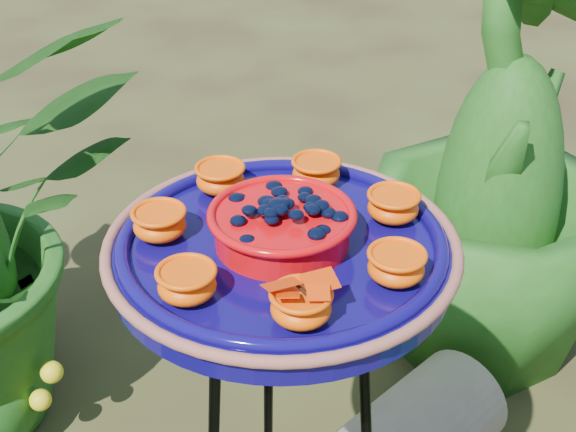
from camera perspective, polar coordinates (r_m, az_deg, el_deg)
The scene contains 2 objects.
feeder_dish at distance 0.96m, azimuth -0.43°, elevation -2.00°, with size 0.43×0.43×0.10m.
shrub_back_right at distance 1.87m, azimuth 15.16°, elevation 4.60°, with size 0.62×0.62×1.11m, color #1D4C14.
Camera 1 is at (-0.12, -0.92, 1.38)m, focal length 50.00 mm.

